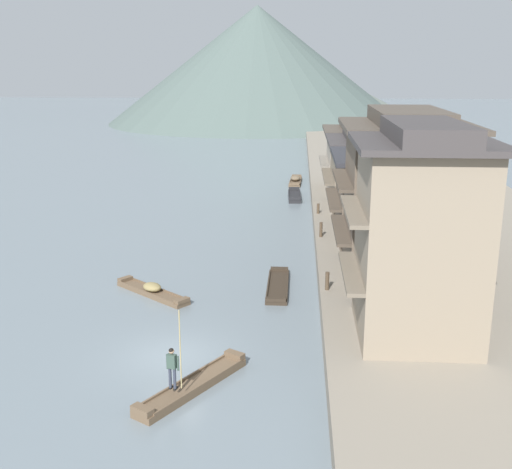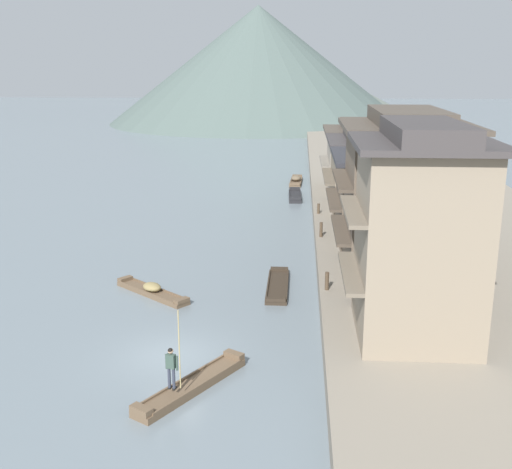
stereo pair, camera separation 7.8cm
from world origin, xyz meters
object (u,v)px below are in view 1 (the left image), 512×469
Objects in this scene: house_waterfront_nearest at (419,233)px; house_waterfront_second at (403,198)px; boat_foreground_poled at (193,386)px; mooring_post_dock_mid at (321,230)px; mooring_post_dock_far at (318,209)px; house_waterfront_tall at (382,194)px; boat_moored_far at (295,181)px; house_waterfront_far at (360,157)px; boat_moored_nearest at (295,196)px; boatman_person at (173,363)px; mooring_post_dock_near at (327,281)px; boat_moored_third at (152,291)px; house_waterfront_narrow at (363,172)px; boat_moored_second at (278,286)px.

house_waterfront_second is at bearing 86.30° from house_waterfront_nearest.
mooring_post_dock_mid is (5.34, 18.59, 1.25)m from boat_foreground_poled.
house_waterfront_tall is at bearing -61.97° from mooring_post_dock_far.
boat_moored_far is at bearing 100.02° from house_waterfront_second.
house_waterfront_second is 1.13× the size of house_waterfront_tall.
boat_moored_nearest is at bearing 170.84° from house_waterfront_far.
boatman_person is at bearing -116.69° from house_waterfront_tall.
mooring_post_dock_mid is (5.87, 19.48, -0.10)m from boatman_person.
house_waterfront_second is 23.58m from house_waterfront_far.
mooring_post_dock_near reaches higher than boat_moored_nearest.
house_waterfront_second is at bearing 49.94° from boatman_person.
house_waterfront_tall is at bearing 68.65° from mooring_post_dock_near.
house_waterfront_tall reaches higher than boatman_person.
house_waterfront_nearest reaches higher than mooring_post_dock_far.
boatman_person reaches higher than mooring_post_dock_near.
mooring_post_dock_mid is (9.11, 8.79, 1.20)m from boat_moored_third.
mooring_post_dock_far is at bearing -158.87° from house_waterfront_narrow.
mooring_post_dock_mid reaches higher than boat_moored_nearest.
house_waterfront_narrow is 7.71m from house_waterfront_far.
boat_moored_third is at bearing -167.15° from boat_moored_second.
boat_moored_nearest is at bearing 99.39° from house_waterfront_nearest.
house_waterfront_tall is (5.55, -16.87, 3.74)m from boat_moored_nearest.
boatman_person is 36.44m from house_waterfront_far.
house_waterfront_nearest is 6.92m from house_waterfront_second.
house_waterfront_far reaches higher than boat_moored_third.
house_waterfront_narrow is 4.41m from mooring_post_dock_far.
boat_moored_nearest is at bearing 100.51° from mooring_post_dock_far.
boatman_person is at bearing -105.42° from house_waterfront_far.
boat_moored_nearest is 16.62m from mooring_post_dock_mid.
boat_moored_far is 25.04m from house_waterfront_tall.
boatman_person is at bearing -102.70° from mooring_post_dock_far.
house_waterfront_tall reaches higher than boat_moored_nearest.
boat_moored_far is 5.47× the size of mooring_post_dock_near.
house_waterfront_nearest reaches higher than boat_moored_far.
house_waterfront_tall is at bearing -90.28° from house_waterfront_far.
boat_moored_second is at bearing 127.75° from house_waterfront_nearest.
house_waterfront_tall is (5.53, -24.15, 3.65)m from boat_moored_far.
boat_foreground_poled is at bearing -108.11° from house_waterfront_narrow.
boat_moored_far is (3.53, 42.33, 0.11)m from boat_foreground_poled.
boat_foreground_poled is 6.83× the size of mooring_post_dock_far.
boat_moored_nearest is 26.29m from boat_moored_third.
boat_moored_third is at bearing -120.65° from mooring_post_dock_far.
house_waterfront_tall is 7.98× the size of mooring_post_dock_mid.
boat_moored_second is 5.44× the size of mooring_post_dock_mid.
boat_foreground_poled is at bearing -104.98° from house_waterfront_far.
house_waterfront_tall is 10.53m from mooring_post_dock_near.
house_waterfront_narrow is at bearing 53.28° from boat_moored_third.
house_waterfront_tall is (9.06, 18.19, 3.76)m from boat_foreground_poled.
boatman_person is (-0.54, -0.90, 1.35)m from boat_foreground_poled.
house_waterfront_narrow is (5.15, -8.60, 3.74)m from boat_moored_nearest.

